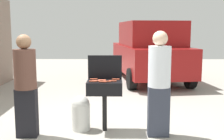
# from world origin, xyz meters

# --- Properties ---
(ground_plane) EXTENTS (24.00, 24.00, 0.00)m
(ground_plane) POSITION_xyz_m (0.00, 0.00, 0.00)
(ground_plane) COLOR #9E998E
(bbq_grill) EXTENTS (0.60, 0.44, 0.88)m
(bbq_grill) POSITION_xyz_m (0.27, -0.07, 0.74)
(bbq_grill) COLOR black
(bbq_grill) RESTS_ON ground
(grill_lid_open) EXTENTS (0.60, 0.05, 0.42)m
(grill_lid_open) POSITION_xyz_m (0.27, 0.15, 1.09)
(grill_lid_open) COLOR black
(grill_lid_open) RESTS_ON bbq_grill
(hot_dog_0) EXTENTS (0.13, 0.03, 0.03)m
(hot_dog_0) POSITION_xyz_m (0.08, 0.03, 0.90)
(hot_dog_0) COLOR #AD4228
(hot_dog_0) RESTS_ON bbq_grill
(hot_dog_1) EXTENTS (0.13, 0.04, 0.03)m
(hot_dog_1) POSITION_xyz_m (0.46, 0.02, 0.90)
(hot_dog_1) COLOR #AD4228
(hot_dog_1) RESTS_ON bbq_grill
(hot_dog_2) EXTENTS (0.13, 0.04, 0.03)m
(hot_dog_2) POSITION_xyz_m (0.41, -0.14, 0.90)
(hot_dog_2) COLOR #AD4228
(hot_dog_2) RESTS_ON bbq_grill
(hot_dog_3) EXTENTS (0.13, 0.03, 0.03)m
(hot_dog_3) POSITION_xyz_m (0.32, -0.19, 0.90)
(hot_dog_3) COLOR #AD4228
(hot_dog_3) RESTS_ON bbq_grill
(hot_dog_4) EXTENTS (0.13, 0.04, 0.03)m
(hot_dog_4) POSITION_xyz_m (0.25, -0.22, 0.90)
(hot_dog_4) COLOR #AD4228
(hot_dog_4) RESTS_ON bbq_grill
(hot_dog_5) EXTENTS (0.13, 0.03, 0.03)m
(hot_dog_5) POSITION_xyz_m (0.23, -0.06, 0.90)
(hot_dog_5) COLOR #B74C33
(hot_dog_5) RESTS_ON bbq_grill
(hot_dog_6) EXTENTS (0.13, 0.03, 0.03)m
(hot_dog_6) POSITION_xyz_m (0.13, -0.14, 0.90)
(hot_dog_6) COLOR #B74C33
(hot_dog_6) RESTS_ON bbq_grill
(hot_dog_7) EXTENTS (0.13, 0.03, 0.03)m
(hot_dog_7) POSITION_xyz_m (0.22, -0.10, 0.90)
(hot_dog_7) COLOR #B74C33
(hot_dog_7) RESTS_ON bbq_grill
(hot_dog_8) EXTENTS (0.13, 0.03, 0.03)m
(hot_dog_8) POSITION_xyz_m (0.08, -0.18, 0.90)
(hot_dog_8) COLOR #AD4228
(hot_dog_8) RESTS_ON bbq_grill
(propane_tank) EXTENTS (0.32, 0.32, 0.62)m
(propane_tank) POSITION_xyz_m (-0.15, -0.04, 0.32)
(propane_tank) COLOR silver
(propane_tank) RESTS_ON ground
(person_left) EXTENTS (0.35, 0.35, 1.68)m
(person_left) POSITION_xyz_m (-0.99, -0.37, 0.91)
(person_left) COLOR black
(person_left) RESTS_ON ground
(person_right) EXTENTS (0.36, 0.36, 1.74)m
(person_right) POSITION_xyz_m (1.17, -0.31, 0.94)
(person_right) COLOR #333847
(person_right) RESTS_ON ground
(parked_minivan) EXTENTS (2.51, 4.62, 2.02)m
(parked_minivan) POSITION_xyz_m (1.63, 4.91, 1.03)
(parked_minivan) COLOR maroon
(parked_minivan) RESTS_ON ground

